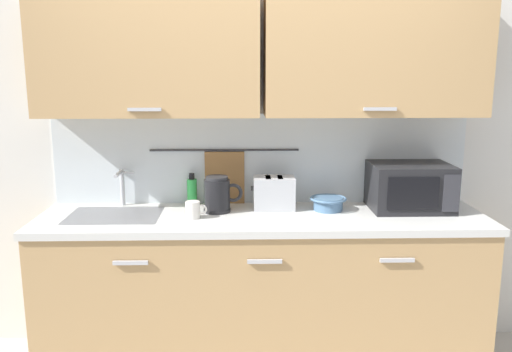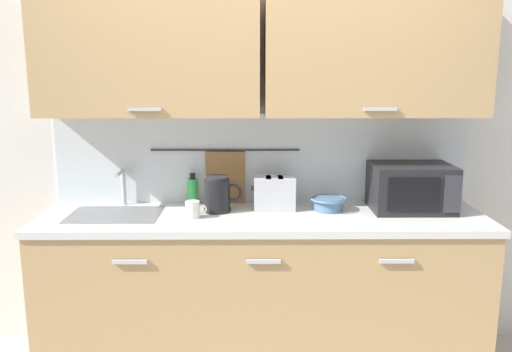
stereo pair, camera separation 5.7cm
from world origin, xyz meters
name	(u,v)px [view 1 (the left image)]	position (x,y,z in m)	size (l,w,h in m)	color
counter_unit	(260,288)	(-0.01, 0.30, 0.46)	(2.53, 0.64, 0.90)	tan
back_wall_assembly	(261,102)	(0.00, 0.53, 1.52)	(3.70, 0.41, 2.50)	silver
sink_faucet	(122,183)	(-0.84, 0.53, 1.04)	(0.09, 0.17, 0.22)	#B2B5BA
microwave	(410,187)	(0.87, 0.41, 1.04)	(0.46, 0.35, 0.27)	black
electric_kettle	(218,195)	(-0.25, 0.38, 1.00)	(0.23, 0.16, 0.21)	black
dish_soap_bottle	(192,191)	(-0.42, 0.54, 0.99)	(0.06, 0.06, 0.20)	green
mug_near_sink	(193,210)	(-0.39, 0.25, 0.95)	(0.12, 0.08, 0.09)	silver
mixing_bowl	(328,203)	(0.39, 0.40, 0.94)	(0.21, 0.21, 0.08)	#4C7093
toaster	(274,193)	(0.07, 0.44, 1.00)	(0.26, 0.17, 0.19)	#B7BABF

